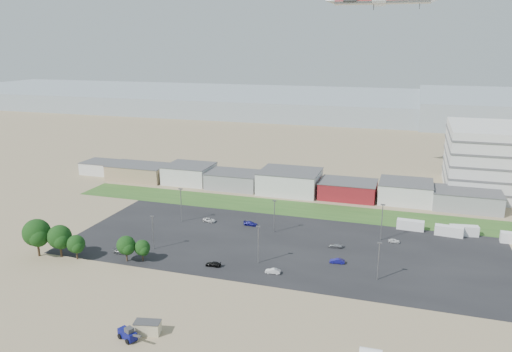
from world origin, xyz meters
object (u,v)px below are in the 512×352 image
at_px(parked_car_8, 394,241).
at_px(parked_car_13, 273,271).
at_px(portable_shed, 148,327).
at_px(parked_car_6, 251,224).
at_px(parked_car_1, 337,261).
at_px(telehandler, 127,333).
at_px(tree_far_left, 37,236).
at_px(parked_car_10, 121,251).
at_px(parked_car_9, 209,220).
at_px(parked_car_12, 335,246).
at_px(box_trailer_a, 410,225).
at_px(airliner, 382,0).
at_px(parked_car_3, 213,264).

xyz_separation_m(parked_car_8, parked_car_13, (-27.27, -29.17, 0.06)).
height_order(portable_shed, parked_car_6, portable_shed).
bearing_deg(portable_shed, parked_car_1, 43.55).
xyz_separation_m(telehandler, tree_far_left, (-43.10, 26.73, 4.37)).
distance_m(parked_car_1, parked_car_13, 17.61).
height_order(portable_shed, parked_car_10, portable_shed).
distance_m(parked_car_6, parked_car_9, 13.46).
xyz_separation_m(parked_car_6, parked_car_13, (15.56, -29.93, -0.03)).
bearing_deg(parked_car_1, tree_far_left, -82.00).
xyz_separation_m(tree_far_left, parked_car_12, (73.69, 29.38, -5.21)).
relative_size(box_trailer_a, airliner, 0.19).
distance_m(parked_car_8, parked_car_10, 75.27).
xyz_separation_m(parked_car_3, parked_car_12, (27.46, 21.31, -0.04)).
bearing_deg(tree_far_left, parked_car_10, 21.89).
bearing_deg(parked_car_9, airliner, -27.63).
bearing_deg(tree_far_left, parked_car_1, 14.30).
bearing_deg(parked_car_10, parked_car_12, -70.06).
bearing_deg(parked_car_8, airliner, 5.81).
xyz_separation_m(parked_car_9, parked_car_12, (41.06, -8.53, -0.04)).
distance_m(parked_car_1, parked_car_10, 57.02).
distance_m(airliner, parked_car_1, 106.80).
bearing_deg(telehandler, parked_car_1, 79.37).
height_order(telehandler, parked_car_6, telehandler).
height_order(tree_far_left, parked_car_6, tree_far_left).
relative_size(portable_shed, tree_far_left, 0.44).
distance_m(parked_car_8, parked_car_13, 39.93).
relative_size(parked_car_3, parked_car_6, 0.91).
bearing_deg(parked_car_3, box_trailer_a, 129.84).
relative_size(airliner, parked_car_13, 11.37).
bearing_deg(parked_car_1, parked_car_6, -129.44).
bearing_deg(parked_car_3, parked_car_12, 125.81).
xyz_separation_m(parked_car_6, parked_car_8, (42.83, -0.76, -0.09)).
relative_size(airliner, parked_car_1, 11.05).
bearing_deg(parked_car_9, portable_shed, -160.31).
xyz_separation_m(portable_shed, parked_car_6, (0.32, 62.43, -0.64)).
bearing_deg(parked_car_8, parked_car_9, 85.01).
relative_size(telehandler, box_trailer_a, 0.84).
xyz_separation_m(parked_car_9, parked_car_13, (29.00, -29.18, 0.03)).
height_order(parked_car_6, parked_car_9, parked_car_6).
relative_size(parked_car_3, parked_car_10, 0.90).
relative_size(parked_car_6, parked_car_12, 1.17).
xyz_separation_m(telehandler, parked_car_3, (3.12, 34.80, -0.80)).
xyz_separation_m(box_trailer_a, parked_car_12, (-19.37, -20.61, -0.94)).
height_order(parked_car_1, parked_car_9, parked_car_1).
bearing_deg(parked_car_12, tree_far_left, -71.35).
bearing_deg(parked_car_1, parked_car_12, -174.91).
relative_size(portable_shed, parked_car_9, 1.21).
relative_size(tree_far_left, airliner, 0.27).
distance_m(tree_far_left, parked_car_3, 47.21).
bearing_deg(parked_car_13, parked_car_9, -140.08).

